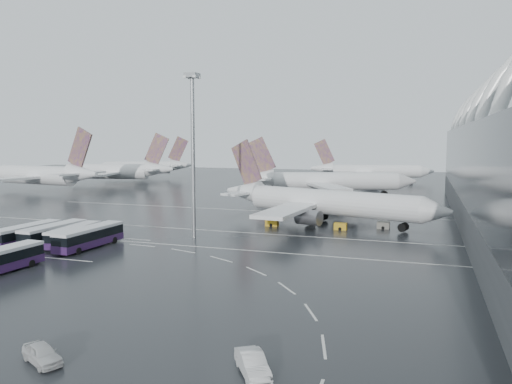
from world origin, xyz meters
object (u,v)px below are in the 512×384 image
(jet_remote_mid, at_px, (117,171))
(bus_row_near_b, at_px, (54,233))
(van_curve_c, at_px, (253,364))
(floodlight_mast, at_px, (193,135))
(bus_row_near_a, at_px, (27,234))
(gse_cart_belly_a, at_px, (340,226))
(jet_remote_west, at_px, (43,175))
(van_curve_b, at_px, (42,354))
(airliner_gate_b, at_px, (326,182))
(gse_cart_belly_d, at_px, (383,225))
(bus_row_near_d, at_px, (90,236))
(gse_cart_belly_b, at_px, (384,224))
(gse_cart_belly_c, at_px, (272,223))
(airliner_main, at_px, (321,202))
(jet_remote_far, at_px, (145,168))
(bus_row_near_c, at_px, (74,235))
(airliner_gate_c, at_px, (369,171))

(jet_remote_mid, bearing_deg, bus_row_near_b, 106.92)
(van_curve_c, bearing_deg, bus_row_near_b, 110.36)
(floodlight_mast, bearing_deg, bus_row_near_a, -150.38)
(gse_cart_belly_a, bearing_deg, jet_remote_mid, 144.57)
(jet_remote_west, height_order, van_curve_b, jet_remote_west)
(airliner_gate_b, xyz_separation_m, jet_remote_mid, (-83.40, 13.44, 0.58))
(bus_row_near_b, relative_size, gse_cart_belly_d, 5.61)
(jet_remote_mid, relative_size, bus_row_near_d, 3.30)
(jet_remote_mid, relative_size, floodlight_mast, 1.60)
(gse_cart_belly_b, bearing_deg, bus_row_near_d, -141.01)
(jet_remote_west, xyz_separation_m, van_curve_b, (92.00, -103.63, -4.75))
(gse_cart_belly_c, bearing_deg, bus_row_near_a, -138.45)
(gse_cart_belly_b, relative_size, gse_cart_belly_d, 0.89)
(bus_row_near_b, bearing_deg, jet_remote_mid, 30.50)
(floodlight_mast, distance_m, gse_cart_belly_d, 40.80)
(airliner_main, distance_m, bus_row_near_d, 46.78)
(jet_remote_far, xyz_separation_m, gse_cart_belly_c, (90.05, -100.46, -4.21))
(airliner_gate_b, relative_size, bus_row_near_b, 3.91)
(bus_row_near_c, xyz_separation_m, gse_cart_belly_c, (25.91, 27.53, -0.99))
(jet_remote_mid, distance_m, bus_row_near_a, 110.53)
(van_curve_b, bearing_deg, gse_cart_belly_a, 15.18)
(bus_row_near_d, relative_size, gse_cart_belly_d, 5.88)
(airliner_gate_c, bearing_deg, jet_remote_mid, -166.81)
(airliner_main, xyz_separation_m, bus_row_near_a, (-42.12, -36.34, -2.59))
(airliner_gate_c, relative_size, van_curve_c, 10.04)
(airliner_gate_b, relative_size, floodlight_mast, 1.80)
(gse_cart_belly_c, bearing_deg, bus_row_near_d, -127.05)
(gse_cart_belly_d, bearing_deg, gse_cart_belly_c, -169.33)
(bus_row_near_b, relative_size, gse_cart_belly_c, 5.32)
(van_curve_b, bearing_deg, floodlight_mast, 38.39)
(jet_remote_far, relative_size, bus_row_near_a, 3.14)
(van_curve_c, bearing_deg, airliner_gate_c, 59.08)
(bus_row_near_b, distance_m, floodlight_mast, 28.43)
(van_curve_c, relative_size, floodlight_mast, 0.17)
(gse_cart_belly_c, bearing_deg, bus_row_near_c, -133.26)
(jet_remote_west, bearing_deg, bus_row_near_d, 143.49)
(airliner_main, bearing_deg, jet_remote_mid, 163.20)
(airliner_main, bearing_deg, gse_cart_belly_a, -33.68)
(airliner_main, height_order, van_curve_b, airliner_main)
(gse_cart_belly_d, bearing_deg, floodlight_mast, -147.00)
(airliner_gate_c, bearing_deg, bus_row_near_d, -114.27)
(airliner_main, xyz_separation_m, gse_cart_belly_c, (-8.59, -6.62, -3.67))
(airliner_main, distance_m, bus_row_near_c, 48.62)
(jet_remote_west, bearing_deg, airliner_main, 169.96)
(airliner_gate_c, bearing_deg, bus_row_near_c, -115.98)
(airliner_gate_c, height_order, van_curve_b, airliner_gate_c)
(airliner_gate_c, distance_m, gse_cart_belly_b, 107.57)
(airliner_main, height_order, airliner_gate_b, airliner_gate_b)
(gse_cart_belly_d, bearing_deg, bus_row_near_c, -146.31)
(airliner_gate_b, bearing_deg, gse_cart_belly_c, -107.37)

